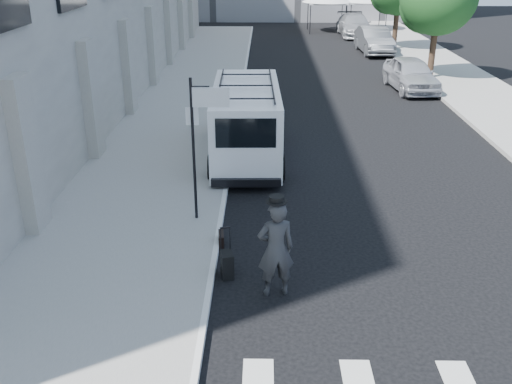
{
  "coord_description": "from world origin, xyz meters",
  "views": [
    {
      "loc": [
        -0.92,
        -9.55,
        6.36
      ],
      "look_at": [
        -1.1,
        2.17,
        1.3
      ],
      "focal_mm": 40.0,
      "sensor_mm": 36.0,
      "label": 1
    }
  ],
  "objects_px": {
    "businessman": "(276,249)",
    "parked_car_c": "(354,25)",
    "parked_car_a": "(411,74)",
    "briefcase": "(221,240)",
    "cargo_van": "(246,121)",
    "parked_car_b": "(374,40)",
    "suitcase": "(227,264)"
  },
  "relations": [
    {
      "from": "cargo_van",
      "to": "parked_car_c",
      "type": "height_order",
      "value": "cargo_van"
    },
    {
      "from": "briefcase",
      "to": "parked_car_a",
      "type": "xyz_separation_m",
      "value": [
        7.94,
        15.68,
        0.6
      ]
    },
    {
      "from": "businessman",
      "to": "parked_car_c",
      "type": "bearing_deg",
      "value": -112.84
    },
    {
      "from": "briefcase",
      "to": "parked_car_a",
      "type": "height_order",
      "value": "parked_car_a"
    },
    {
      "from": "businessman",
      "to": "parked_car_c",
      "type": "relative_size",
      "value": 0.36
    },
    {
      "from": "businessman",
      "to": "briefcase",
      "type": "relative_size",
      "value": 4.55
    },
    {
      "from": "suitcase",
      "to": "cargo_van",
      "type": "xyz_separation_m",
      "value": [
        0.18,
        7.41,
        0.93
      ]
    },
    {
      "from": "businessman",
      "to": "parked_car_b",
      "type": "relative_size",
      "value": 0.4
    },
    {
      "from": "parked_car_b",
      "to": "briefcase",
      "type": "bearing_deg",
      "value": -109.34
    },
    {
      "from": "cargo_van",
      "to": "parked_car_b",
      "type": "bearing_deg",
      "value": 67.5
    },
    {
      "from": "briefcase",
      "to": "parked_car_b",
      "type": "xyz_separation_m",
      "value": [
        8.0,
        25.96,
        0.65
      ]
    },
    {
      "from": "parked_car_a",
      "to": "parked_car_c",
      "type": "relative_size",
      "value": 0.81
    },
    {
      "from": "parked_car_b",
      "to": "suitcase",
      "type": "bearing_deg",
      "value": -108.15
    },
    {
      "from": "parked_car_a",
      "to": "suitcase",
      "type": "bearing_deg",
      "value": -119.07
    },
    {
      "from": "cargo_van",
      "to": "businessman",
      "type": "bearing_deg",
      "value": -85.73
    },
    {
      "from": "businessman",
      "to": "parked_car_b",
      "type": "xyz_separation_m",
      "value": [
        6.79,
        27.87,
        -0.18
      ]
    },
    {
      "from": "businessman",
      "to": "parked_car_a",
      "type": "bearing_deg",
      "value": -123.24
    },
    {
      "from": "parked_car_b",
      "to": "cargo_van",
      "type": "bearing_deg",
      "value": -113.18
    },
    {
      "from": "suitcase",
      "to": "parked_car_b",
      "type": "xyz_separation_m",
      "value": [
        7.78,
        27.25,
        0.54
      ]
    },
    {
      "from": "parked_car_c",
      "to": "parked_car_a",
      "type": "bearing_deg",
      "value": -90.71
    },
    {
      "from": "businessman",
      "to": "briefcase",
      "type": "xyz_separation_m",
      "value": [
        -1.21,
        1.91,
        -0.83
      ]
    },
    {
      "from": "cargo_van",
      "to": "parked_car_c",
      "type": "xyz_separation_m",
      "value": [
        7.42,
        27.45,
        -0.4
      ]
    },
    {
      "from": "briefcase",
      "to": "parked_car_a",
      "type": "bearing_deg",
      "value": 58.05
    },
    {
      "from": "businessman",
      "to": "cargo_van",
      "type": "xyz_separation_m",
      "value": [
        -0.81,
        8.03,
        0.22
      ]
    },
    {
      "from": "suitcase",
      "to": "cargo_van",
      "type": "height_order",
      "value": "cargo_van"
    },
    {
      "from": "briefcase",
      "to": "parked_car_b",
      "type": "bearing_deg",
      "value": 67.79
    },
    {
      "from": "suitcase",
      "to": "briefcase",
      "type": "bearing_deg",
      "value": 87.07
    },
    {
      "from": "briefcase",
      "to": "cargo_van",
      "type": "bearing_deg",
      "value": 81.23
    },
    {
      "from": "businessman",
      "to": "parked_car_a",
      "type": "xyz_separation_m",
      "value": [
        6.73,
        17.59,
        -0.23
      ]
    },
    {
      "from": "briefcase",
      "to": "parked_car_c",
      "type": "distance_m",
      "value": 34.47
    },
    {
      "from": "cargo_van",
      "to": "parked_car_c",
      "type": "distance_m",
      "value": 28.44
    },
    {
      "from": "suitcase",
      "to": "cargo_van",
      "type": "distance_m",
      "value": 7.47
    }
  ]
}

